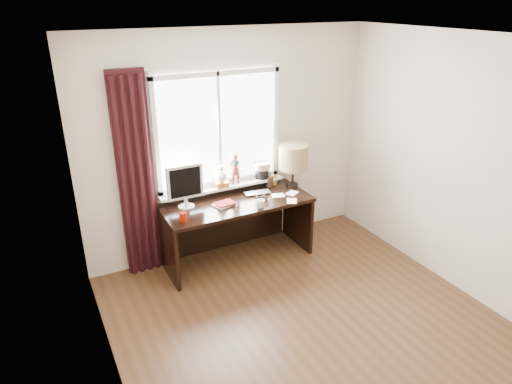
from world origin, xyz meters
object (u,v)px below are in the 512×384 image
laptop (257,193)px  table_lamp (293,158)px  mug (260,203)px  red_cup (183,217)px  desk (233,217)px  monitor (185,184)px

laptop → table_lamp: size_ratio=0.58×
mug → red_cup: bearing=175.2°
mug → laptop: bearing=67.4°
red_cup → table_lamp: size_ratio=0.19×
laptop → desk: bearing=-174.9°
red_cup → monitor: bearing=65.5°
red_cup → desk: (0.70, 0.29, -0.29)m
laptop → table_lamp: bearing=11.7°
mug → desk: size_ratio=0.06×
red_cup → desk: red_cup is taller
red_cup → desk: bearing=22.8°
mug → desk: 0.50m
laptop → red_cup: size_ratio=3.04×
desk → monitor: monitor is taller
laptop → desk: 0.40m
monitor → table_lamp: 1.36m
laptop → red_cup: (-1.00, -0.27, 0.04)m
mug → table_lamp: 0.80m
laptop → table_lamp: 0.61m
red_cup → table_lamp: table_lamp is taller
red_cup → table_lamp: (1.50, 0.30, 0.31)m
laptop → table_lamp: (0.49, 0.02, 0.35)m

